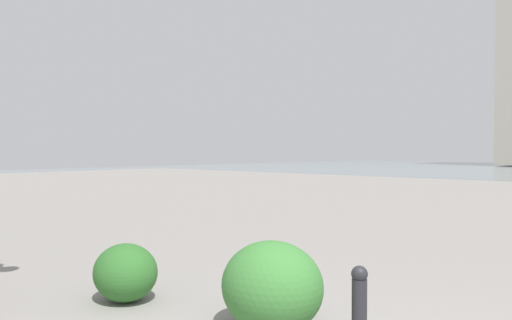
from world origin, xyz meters
TOP-DOWN VIEW (x-y plane):
  - bollard_near at (0.54, -1.14)m, footprint 0.13×0.13m
  - shrub_low at (1.42, -1.13)m, footprint 0.96×0.87m
  - shrub_round at (3.17, -0.73)m, footprint 0.74×0.66m

SIDE VIEW (x-z plane):
  - shrub_round at x=3.17m, z-range 0.00..0.63m
  - bollard_near at x=0.54m, z-range 0.02..0.75m
  - shrub_low at x=1.42m, z-range 0.00..0.82m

